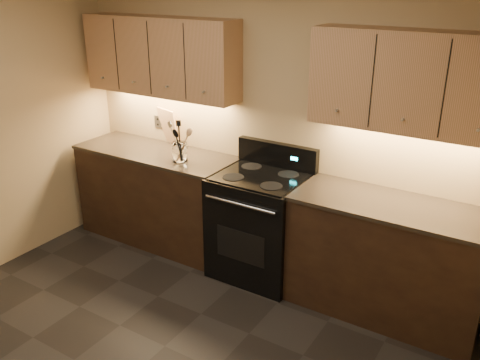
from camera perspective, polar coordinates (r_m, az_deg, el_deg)
name	(u,v)px	position (r m, az deg, el deg)	size (l,w,h in m)	color
wall_back	(272,123)	(4.44, 3.65, 6.44)	(4.00, 0.04, 2.60)	tan
counter_left	(158,195)	(5.09, -9.18, -1.72)	(1.62, 0.62, 0.93)	black
counter_right	(386,259)	(4.10, 16.06, -8.49)	(1.46, 0.62, 0.93)	black
stove	(261,224)	(4.44, 2.33, -4.92)	(0.76, 0.68, 1.14)	black
upper_cab_left	(160,56)	(4.83, -8.97, 13.56)	(1.60, 0.30, 0.70)	tan
upper_cab_right	(413,82)	(3.78, 18.87, 10.36)	(1.44, 0.30, 0.70)	tan
outlet_plate	(158,122)	(5.20, -9.19, 6.48)	(0.09, 0.01, 0.12)	#B2B5BA
utensil_crock	(180,152)	(4.60, -6.77, 3.11)	(0.17, 0.17, 0.17)	white
cutting_board	(168,126)	(5.09, -8.08, 6.01)	(0.28, 0.02, 0.35)	tan
wooden_spoon	(177,143)	(4.58, -7.13, 4.14)	(0.06, 0.06, 0.30)	tan
black_spoon	(181,141)	(4.59, -6.60, 4.32)	(0.06, 0.06, 0.32)	black
black_turner	(180,140)	(4.55, -6.74, 4.45)	(0.08, 0.08, 0.36)	black
steel_spatula	(182,139)	(4.57, -6.53, 4.56)	(0.08, 0.08, 0.37)	silver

